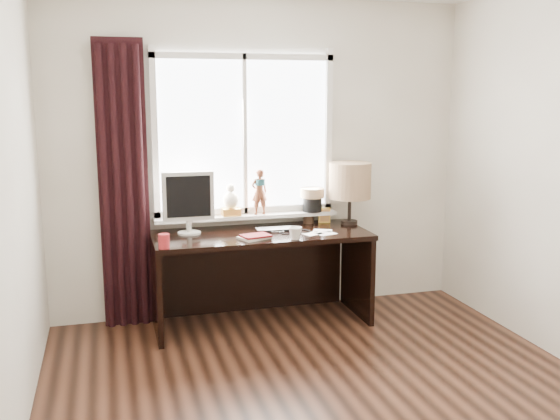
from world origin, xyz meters
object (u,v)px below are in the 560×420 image
object	(u,v)px
mug	(295,233)
red_cup	(164,241)
laptop	(275,229)
table_lamp	(350,181)
monitor	(188,199)
desk	(258,260)

from	to	relation	value
mug	red_cup	bearing A→B (deg)	-179.15
laptop	red_cup	bearing A→B (deg)	-156.35
red_cup	table_lamp	size ratio (longest dim) A/B	0.20
red_cup	mug	bearing A→B (deg)	0.85
monitor	table_lamp	size ratio (longest dim) A/B	0.94
laptop	desk	size ratio (longest dim) A/B	0.18
mug	desk	world-z (taller)	mug
mug	table_lamp	bearing A→B (deg)	34.52
laptop	table_lamp	world-z (taller)	table_lamp
laptop	table_lamp	size ratio (longest dim) A/B	0.58
mug	laptop	bearing A→B (deg)	101.81
table_lamp	laptop	bearing A→B (deg)	-172.75
mug	red_cup	xyz separation A→B (m)	(-0.98, -0.01, 0.00)
red_cup	monitor	xyz separation A→B (m)	(0.23, 0.42, 0.23)
desk	laptop	bearing A→B (deg)	-22.46
red_cup	monitor	distance (m)	0.53
table_lamp	desk	bearing A→B (deg)	-177.66
red_cup	monitor	bearing A→B (deg)	60.78
laptop	monitor	xyz separation A→B (m)	(-0.68, 0.07, 0.27)
table_lamp	mug	bearing A→B (deg)	-145.48
desk	mug	bearing A→B (deg)	-62.77
red_cup	table_lamp	xyz separation A→B (m)	(1.58, 0.43, 0.31)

